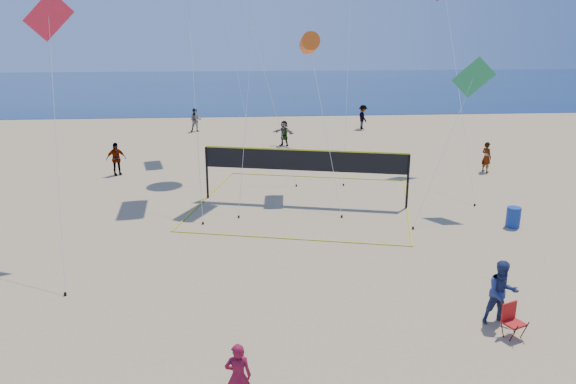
{
  "coord_description": "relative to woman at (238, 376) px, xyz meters",
  "views": [
    {
      "loc": [
        -2.33,
        -11.14,
        7.58
      ],
      "look_at": [
        -1.28,
        2.0,
        3.64
      ],
      "focal_mm": 35.0,
      "sensor_mm": 36.0,
      "label": 1
    }
  ],
  "objects": [
    {
      "name": "kite_3",
      "position": [
        -5.87,
        9.24,
        6.68
      ],
      "size": [
        1.68,
        4.19,
        8.65
      ],
      "rotation": [
        0.0,
        0.0,
        0.28
      ],
      "color": "red",
      "rests_on": "ground"
    },
    {
      "name": "woman",
      "position": [
        0.0,
        0.0,
        0.0
      ],
      "size": [
        0.55,
        0.37,
        1.49
      ],
      "primitive_type": "imported",
      "rotation": [
        0.0,
        0.0,
        3.11
      ],
      "color": "maroon",
      "rests_on": "ground"
    },
    {
      "name": "trash_barrel",
      "position": [
        10.62,
        10.0,
        -0.34
      ],
      "size": [
        0.63,
        0.63,
        0.8
      ],
      "primitive_type": "cylinder",
      "rotation": [
        0.0,
        0.0,
        -0.21
      ],
      "color": "navy",
      "rests_on": "ground"
    },
    {
      "name": "kite_2",
      "position": [
        3.27,
        16.06,
        6.04
      ],
      "size": [
        1.39,
        5.48,
        7.34
      ],
      "rotation": [
        0.0,
        0.0,
        -0.04
      ],
      "color": "#EA5A16",
      "rests_on": "ground"
    },
    {
      "name": "ground",
      "position": [
        2.55,
        1.28,
        -0.75
      ],
      "size": [
        120.0,
        120.0,
        0.0
      ],
      "primitive_type": "plane",
      "color": "tan",
      "rests_on": "ground"
    },
    {
      "name": "ocean",
      "position": [
        2.55,
        63.28,
        -0.73
      ],
      "size": [
        140.0,
        50.0,
        0.03
      ],
      "primitive_type": "cube",
      "color": "#10224F",
      "rests_on": "ground"
    },
    {
      "name": "far_person_2",
      "position": [
        13.12,
        18.4,
        0.07
      ],
      "size": [
        0.6,
        0.7,
        1.63
      ],
      "primitive_type": "imported",
      "rotation": [
        0.0,
        0.0,
        2.0
      ],
      "color": "gray",
      "rests_on": "ground"
    },
    {
      "name": "far_person_0",
      "position": [
        -6.47,
        19.33,
        0.12
      ],
      "size": [
        1.1,
        0.81,
        1.73
      ],
      "primitive_type": "imported",
      "rotation": [
        0.0,
        0.0,
        0.43
      ],
      "color": "gray",
      "rests_on": "ground"
    },
    {
      "name": "far_person_4",
      "position": [
        9.23,
        31.71,
        0.16
      ],
      "size": [
        0.83,
        1.26,
        1.82
      ],
      "primitive_type": "imported",
      "rotation": [
        0.0,
        0.0,
        1.71
      ],
      "color": "gray",
      "rests_on": "ground"
    },
    {
      "name": "far_person_1",
      "position": [
        2.85,
        26.09,
        0.08
      ],
      "size": [
        1.54,
        1.24,
        1.65
      ],
      "primitive_type": "imported",
      "rotation": [
        0.0,
        0.0,
        -0.58
      ],
      "color": "gray",
      "rests_on": "ground"
    },
    {
      "name": "kite_4",
      "position": [
        9.45,
        12.46,
        4.57
      ],
      "size": [
        3.71,
        2.98,
        6.4
      ],
      "rotation": [
        0.0,
        0.0,
        -0.32
      ],
      "color": "#268E4E",
      "rests_on": "ground"
    },
    {
      "name": "volleyball_net",
      "position": [
        2.84,
        13.72,
        0.92
      ],
      "size": [
        10.99,
        10.88,
        2.43
      ],
      "rotation": [
        0.0,
        0.0,
        -0.25
      ],
      "color": "black",
      "rests_on": "ground"
    },
    {
      "name": "camp_chair",
      "position": [
        6.84,
        2.25,
        -0.25
      ],
      "size": [
        0.61,
        0.71,
        0.99
      ],
      "rotation": [
        0.0,
        0.0,
        0.39
      ],
      "color": "#B61814",
      "rests_on": "ground"
    },
    {
      "name": "far_person_3",
      "position": [
        -3.29,
        31.64,
        0.11
      ],
      "size": [
        0.85,
        0.68,
        1.71
      ],
      "primitive_type": "imported",
      "rotation": [
        0.0,
        0.0,
        0.04
      ],
      "color": "gray",
      "rests_on": "ground"
    },
    {
      "name": "bystander_a",
      "position": [
        6.84,
        2.89,
        0.14
      ],
      "size": [
        0.88,
        0.7,
        1.76
      ],
      "primitive_type": "imported",
      "rotation": [
        0.0,
        0.0,
        -0.03
      ],
      "color": "navy",
      "rests_on": "ground"
    }
  ]
}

